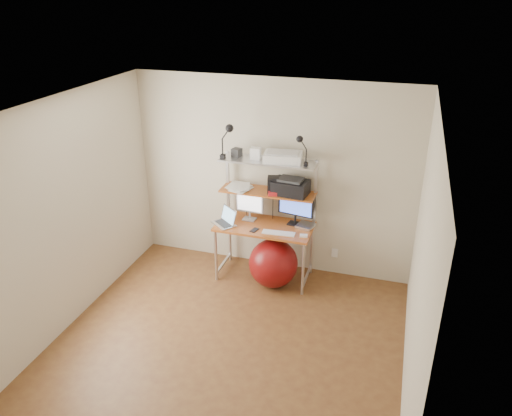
{
  "coord_description": "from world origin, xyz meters",
  "views": [
    {
      "loc": [
        1.53,
        -3.89,
        3.52
      ],
      "look_at": [
        -0.02,
        1.15,
        1.1
      ],
      "focal_mm": 35.0,
      "sensor_mm": 36.0,
      "label": 1
    }
  ],
  "objects": [
    {
      "name": "monitor_black",
      "position": [
        0.35,
        1.6,
        0.97
      ],
      "size": [
        0.46,
        0.16,
        0.47
      ],
      "rotation": [
        0.0,
        0.0,
        -0.17
      ],
      "color": "black",
      "rests_on": "desktop"
    },
    {
      "name": "clip_lamp_right",
      "position": [
        0.41,
        1.5,
        1.81
      ],
      "size": [
        0.14,
        0.08,
        0.36
      ],
      "color": "black",
      "rests_on": "top_shelf"
    },
    {
      "name": "laptop",
      "position": [
        -0.47,
        1.34,
        0.78
      ],
      "size": [
        0.38,
        0.37,
        0.26
      ],
      "rotation": [
        0.0,
        0.0,
        -0.69
      ],
      "color": "silver",
      "rests_on": "desktop"
    },
    {
      "name": "computer_desk",
      "position": [
        0.0,
        1.5,
        0.96
      ],
      "size": [
        1.2,
        0.6,
        1.57
      ],
      "color": "#B05322",
      "rests_on": "ground"
    },
    {
      "name": "mouse",
      "position": [
        0.53,
        1.29,
        0.75
      ],
      "size": [
        0.1,
        0.07,
        0.03
      ],
      "primitive_type": "cube",
      "rotation": [
        0.0,
        0.0,
        0.18
      ],
      "color": "white",
      "rests_on": "desktop"
    },
    {
      "name": "red_box",
      "position": [
        0.12,
        1.48,
        1.17
      ],
      "size": [
        0.2,
        0.16,
        0.05
      ],
      "primitive_type": "cube",
      "rotation": [
        0.0,
        0.0,
        0.32
      ],
      "color": "red",
      "rests_on": "mid_shelf"
    },
    {
      "name": "nas_cube",
      "position": [
        0.08,
        1.55,
        1.25
      ],
      "size": [
        0.17,
        0.17,
        0.2
      ],
      "primitive_type": "cube",
      "rotation": [
        0.0,
        0.0,
        0.22
      ],
      "color": "black",
      "rests_on": "mid_shelf"
    },
    {
      "name": "monitor_silver",
      "position": [
        -0.23,
        1.56,
        0.95
      ],
      "size": [
        0.36,
        0.14,
        0.4
      ],
      "rotation": [
        0.0,
        0.0,
        -0.08
      ],
      "color": "silver",
      "rests_on": "desktop"
    },
    {
      "name": "room",
      "position": [
        0.0,
        0.0,
        1.25
      ],
      "size": [
        3.6,
        3.6,
        3.6
      ],
      "color": "brown",
      "rests_on": "ground"
    },
    {
      "name": "printer",
      "position": [
        0.29,
        1.57,
        1.24
      ],
      "size": [
        0.45,
        0.33,
        0.2
      ],
      "rotation": [
        0.0,
        0.0,
        -0.11
      ],
      "color": "black",
      "rests_on": "mid_shelf"
    },
    {
      "name": "mac_mini",
      "position": [
        0.5,
        1.54,
        0.76
      ],
      "size": [
        0.24,
        0.24,
        0.04
      ],
      "primitive_type": "cube",
      "rotation": [
        0.0,
        0.0,
        -0.24
      ],
      "color": "silver",
      "rests_on": "desktop"
    },
    {
      "name": "exercise_ball",
      "position": [
        0.16,
        1.29,
        0.31
      ],
      "size": [
        0.61,
        0.61,
        0.61
      ],
      "primitive_type": "sphere",
      "color": "maroon",
      "rests_on": "floor"
    },
    {
      "name": "paper_stack",
      "position": [
        -0.37,
        1.57,
        1.16
      ],
      "size": [
        0.35,
        0.4,
        0.02
      ],
      "color": "white",
      "rests_on": "mid_shelf"
    },
    {
      "name": "box_grey",
      "position": [
        -0.4,
        1.59,
        1.6
      ],
      "size": [
        0.13,
        0.13,
        0.1
      ],
      "primitive_type": "cube",
      "rotation": [
        0.0,
        0.0,
        -0.26
      ],
      "color": "#2D2D30",
      "rests_on": "top_shelf"
    },
    {
      "name": "box_white",
      "position": [
        -0.16,
        1.58,
        1.62
      ],
      "size": [
        0.12,
        0.11,
        0.14
      ],
      "primitive_type": "cube",
      "rotation": [
        0.0,
        0.0,
        0.06
      ],
      "color": "white",
      "rests_on": "top_shelf"
    },
    {
      "name": "wall_outlet",
      "position": [
        0.85,
        1.79,
        0.3
      ],
      "size": [
        0.08,
        0.01,
        0.12
      ],
      "primitive_type": "cube",
      "color": "white",
      "rests_on": "room"
    },
    {
      "name": "scanner",
      "position": [
        0.18,
        1.59,
        1.61
      ],
      "size": [
        0.48,
        0.34,
        0.12
      ],
      "rotation": [
        0.0,
        0.0,
        0.13
      ],
      "color": "white",
      "rests_on": "top_shelf"
    },
    {
      "name": "phone",
      "position": [
        -0.08,
        1.27,
        0.74
      ],
      "size": [
        0.1,
        0.14,
        0.01
      ],
      "primitive_type": "cube",
      "rotation": [
        0.0,
        0.0,
        -0.26
      ],
      "color": "black",
      "rests_on": "desktop"
    },
    {
      "name": "clip_lamp_left",
      "position": [
        -0.46,
        1.46,
        1.87
      ],
      "size": [
        0.17,
        0.1,
        0.44
      ],
      "color": "black",
      "rests_on": "top_shelf"
    },
    {
      "name": "keyboard",
      "position": [
        0.22,
        1.28,
        0.75
      ],
      "size": [
        0.4,
        0.14,
        0.01
      ],
      "primitive_type": "cube",
      "rotation": [
        0.0,
        0.0,
        0.06
      ],
      "color": "white",
      "rests_on": "desktop"
    }
  ]
}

